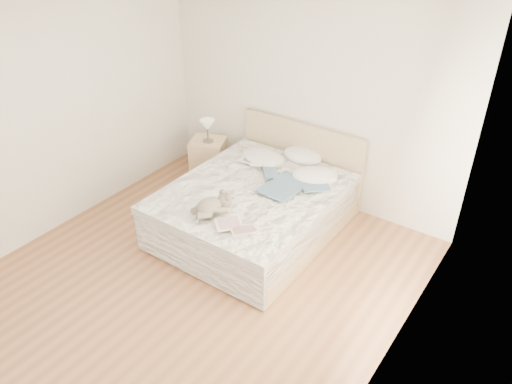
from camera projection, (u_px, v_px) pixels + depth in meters
floor at (191, 284)px, 5.15m from camera, size 4.00×4.50×0.00m
ceiling at (166, 13)px, 3.72m from camera, size 4.00×4.50×0.00m
wall_back at (307, 95)px, 6.00m from camera, size 4.00×0.02×2.70m
wall_left at (43, 118)px, 5.41m from camera, size 0.02×4.50×2.70m
wall_right at (394, 251)px, 3.46m from camera, size 0.02×4.50×2.70m
window at (411, 218)px, 3.62m from camera, size 0.02×1.30×1.10m
bed at (257, 207)px, 5.81m from camera, size 1.72×2.14×1.00m
nightstand at (209, 158)px, 6.90m from camera, size 0.57×0.54×0.56m
table_lamp at (207, 126)px, 6.60m from camera, size 0.26×0.26×0.32m
pillow_left at (263, 157)px, 6.16m from camera, size 0.60×0.44×0.17m
pillow_middle at (303, 155)px, 6.20m from camera, size 0.58×0.45×0.16m
pillow_right at (315, 176)px, 5.77m from camera, size 0.65×0.59×0.16m
blouse at (284, 186)px, 5.59m from camera, size 0.65×0.69×0.02m
photo_book at (254, 162)px, 6.09m from camera, size 0.33×0.26×0.02m
childrens_book at (237, 227)px, 4.92m from camera, size 0.47×0.45×0.03m
teddy_bear at (209, 212)px, 5.12m from camera, size 0.38×0.44×0.20m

